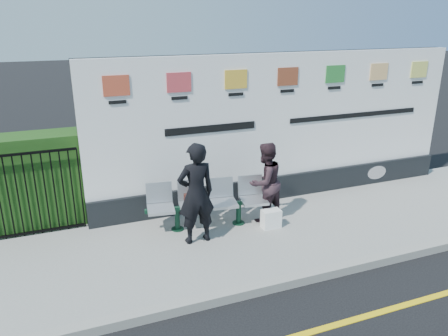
{
  "coord_description": "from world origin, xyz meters",
  "views": [
    {
      "loc": [
        -3.8,
        -3.82,
        3.77
      ],
      "look_at": [
        -1.16,
        2.95,
        1.25
      ],
      "focal_mm": 35.0,
      "sensor_mm": 36.0,
      "label": 1
    }
  ],
  "objects_px": {
    "billboard": "(283,137)",
    "bench": "(208,215)",
    "woman_left": "(196,194)",
    "woman_right": "(265,182)"
  },
  "relations": [
    {
      "from": "bench",
      "to": "woman_left",
      "type": "relative_size",
      "value": 1.24
    },
    {
      "from": "billboard",
      "to": "woman_left",
      "type": "distance_m",
      "value": 2.65
    },
    {
      "from": "bench",
      "to": "woman_left",
      "type": "distance_m",
      "value": 0.86
    },
    {
      "from": "billboard",
      "to": "woman_left",
      "type": "bearing_deg",
      "value": -151.27
    },
    {
      "from": "billboard",
      "to": "bench",
      "type": "xyz_separation_m",
      "value": [
        -1.93,
        -0.82,
        -1.07
      ]
    },
    {
      "from": "billboard",
      "to": "bench",
      "type": "distance_m",
      "value": 2.35
    },
    {
      "from": "bench",
      "to": "woman_left",
      "type": "xyz_separation_m",
      "value": [
        -0.36,
        -0.44,
        0.64
      ]
    },
    {
      "from": "billboard",
      "to": "bench",
      "type": "bearing_deg",
      "value": -157.1
    },
    {
      "from": "woman_left",
      "to": "woman_right",
      "type": "bearing_deg",
      "value": -169.59
    },
    {
      "from": "billboard",
      "to": "woman_right",
      "type": "relative_size",
      "value": 5.3
    }
  ]
}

